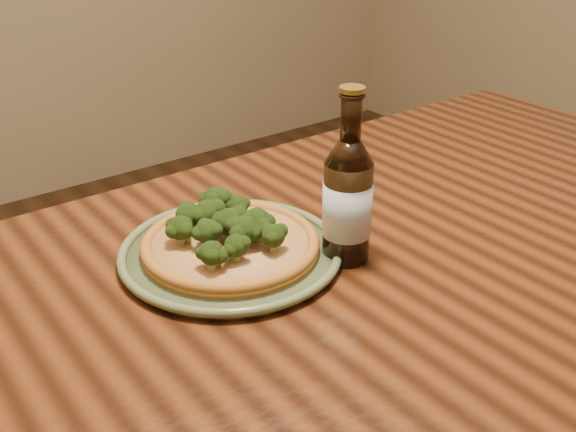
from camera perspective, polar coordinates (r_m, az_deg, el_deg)
table at (r=1.10m, az=8.16°, el=-6.87°), size 1.60×0.90×0.75m
plate at (r=1.01m, az=-4.87°, el=-3.04°), size 0.33×0.33×0.02m
pizza at (r=1.00m, az=-5.02°, el=-2.01°), size 0.27×0.27×0.07m
beer_bottle at (r=0.97m, az=5.06°, el=1.47°), size 0.07×0.07×0.26m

